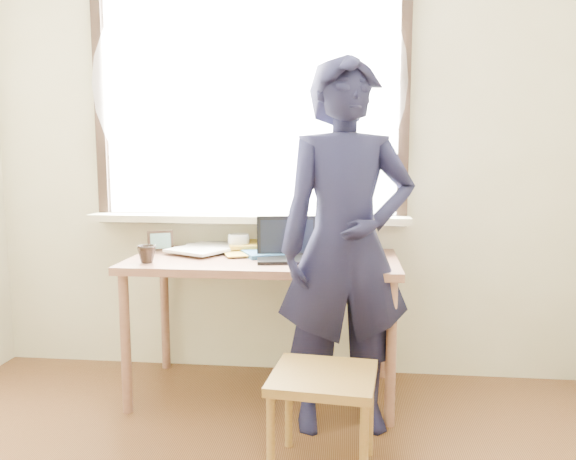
# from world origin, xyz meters

# --- Properties ---
(room_shell) EXTENTS (3.52, 4.02, 2.61)m
(room_shell) POSITION_xyz_m (-0.02, 0.20, 1.64)
(room_shell) COLOR beige
(room_shell) RESTS_ON ground
(desk) EXTENTS (1.41, 0.70, 0.75)m
(desk) POSITION_xyz_m (-0.06, 1.63, 0.68)
(desk) COLOR brown
(desk) RESTS_ON ground
(laptop) EXTENTS (0.36, 0.31, 0.22)m
(laptop) POSITION_xyz_m (0.07, 1.60, 0.81)
(laptop) COLOR black
(laptop) RESTS_ON desk
(mug_white) EXTENTS (0.14, 0.14, 0.10)m
(mug_white) POSITION_xyz_m (-0.24, 1.82, 0.80)
(mug_white) COLOR white
(mug_white) RESTS_ON desk
(mug_dark) EXTENTS (0.12, 0.12, 0.09)m
(mug_dark) POSITION_xyz_m (-0.63, 1.42, 0.80)
(mug_dark) COLOR black
(mug_dark) RESTS_ON desk
(mouse) EXTENTS (0.09, 0.06, 0.03)m
(mouse) POSITION_xyz_m (0.39, 1.53, 0.77)
(mouse) COLOR black
(mouse) RESTS_ON desk
(desk_clutter) EXTENTS (0.66, 0.48, 0.04)m
(desk_clutter) POSITION_xyz_m (-0.12, 1.77, 0.77)
(desk_clutter) COLOR #2E6395
(desk_clutter) RESTS_ON desk
(book_a) EXTENTS (0.30, 0.34, 0.03)m
(book_a) POSITION_xyz_m (-0.41, 1.87, 0.77)
(book_a) COLOR white
(book_a) RESTS_ON desk
(book_b) EXTENTS (0.23, 0.27, 0.02)m
(book_b) POSITION_xyz_m (0.28, 1.83, 0.76)
(book_b) COLOR white
(book_b) RESTS_ON desk
(picture_frame) EXTENTS (0.13, 0.07, 0.11)m
(picture_frame) POSITION_xyz_m (-0.66, 1.73, 0.81)
(picture_frame) COLOR black
(picture_frame) RESTS_ON desk
(work_chair) EXTENTS (0.45, 0.43, 0.42)m
(work_chair) POSITION_xyz_m (0.29, 0.90, 0.36)
(work_chair) COLOR olive
(work_chair) RESTS_ON ground
(person) EXTENTS (0.70, 0.53, 1.74)m
(person) POSITION_xyz_m (0.37, 1.31, 0.87)
(person) COLOR black
(person) RESTS_ON ground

